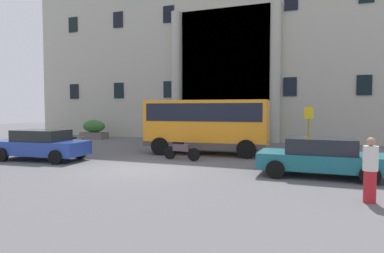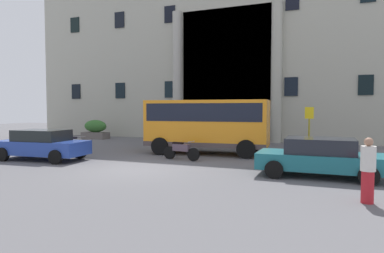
# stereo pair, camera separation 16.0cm
# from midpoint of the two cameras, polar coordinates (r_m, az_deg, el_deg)

# --- Properties ---
(ground_plane) EXTENTS (80.00, 64.00, 0.12)m
(ground_plane) POSITION_cam_midpoint_polar(r_m,az_deg,el_deg) (13.38, -9.75, -7.48)
(ground_plane) COLOR #5A595D
(office_building_facade) EXTENTS (34.44, 9.63, 17.63)m
(office_building_facade) POSITION_cam_midpoint_polar(r_m,az_deg,el_deg) (30.26, 7.87, 15.29)
(office_building_facade) COLOR #AAA999
(office_building_facade) RESTS_ON ground_plane
(orange_minibus) EXTENTS (6.42, 3.04, 2.80)m
(orange_minibus) POSITION_cam_midpoint_polar(r_m,az_deg,el_deg) (17.74, 2.36, 0.76)
(orange_minibus) COLOR orange
(orange_minibus) RESTS_ON ground_plane
(bus_stop_sign) EXTENTS (0.44, 0.08, 2.45)m
(bus_stop_sign) POSITION_cam_midpoint_polar(r_m,az_deg,el_deg) (18.54, 18.79, 0.25)
(bus_stop_sign) COLOR #9F9114
(bus_stop_sign) RESTS_ON ground_plane
(hedge_planter_east) EXTENTS (2.10, 0.99, 1.53)m
(hedge_planter_east) POSITION_cam_midpoint_polar(r_m,az_deg,el_deg) (22.61, 8.68, -1.15)
(hedge_planter_east) COLOR slate
(hedge_planter_east) RESTS_ON ground_plane
(hedge_planter_entrance_right) EXTENTS (1.77, 0.88, 1.21)m
(hedge_planter_entrance_right) POSITION_cam_midpoint_polar(r_m,az_deg,el_deg) (23.74, -3.78, -1.29)
(hedge_planter_entrance_right) COLOR gray
(hedge_planter_entrance_right) RESTS_ON ground_plane
(hedge_planter_far_west) EXTENTS (2.06, 0.99, 1.48)m
(hedge_planter_far_west) POSITION_cam_midpoint_polar(r_m,az_deg,el_deg) (27.68, -16.33, -0.53)
(hedge_planter_far_west) COLOR #675E5A
(hedge_planter_far_west) RESTS_ON ground_plane
(parked_estate_mid) EXTENTS (4.31, 2.17, 1.40)m
(parked_estate_mid) POSITION_cam_midpoint_polar(r_m,az_deg,el_deg) (17.06, -24.22, -2.80)
(parked_estate_mid) COLOR #25419C
(parked_estate_mid) RESTS_ON ground_plane
(parked_hatchback_near) EXTENTS (4.21, 2.01, 1.35)m
(parked_hatchback_near) POSITION_cam_midpoint_polar(r_m,az_deg,el_deg) (12.62, 20.50, -4.79)
(parked_hatchback_near) COLOR #1A626E
(parked_hatchback_near) RESTS_ON ground_plane
(scooter_by_planter) EXTENTS (1.89, 0.63, 0.89)m
(scooter_by_planter) POSITION_cam_midpoint_polar(r_m,az_deg,el_deg) (19.45, -19.49, -2.80)
(scooter_by_planter) COLOR black
(scooter_by_planter) RESTS_ON ground_plane
(motorcycle_far_end) EXTENTS (1.89, 0.58, 0.89)m
(motorcycle_far_end) POSITION_cam_midpoint_polar(r_m,az_deg,el_deg) (15.64, -2.20, -4.01)
(motorcycle_far_end) COLOR black
(motorcycle_far_end) RESTS_ON ground_plane
(pedestrian_woman_dark_dress) EXTENTS (0.36, 0.36, 1.65)m
(pedestrian_woman_dark_dress) POSITION_cam_midpoint_polar(r_m,az_deg,el_deg) (9.63, 27.37, -6.51)
(pedestrian_woman_dark_dress) COLOR red
(pedestrian_woman_dark_dress) RESTS_ON ground_plane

